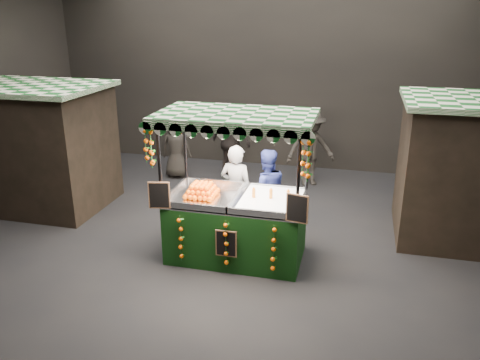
# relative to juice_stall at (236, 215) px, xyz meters

# --- Properties ---
(ground) EXTENTS (12.00, 12.00, 0.00)m
(ground) POSITION_rel_juice_stall_xyz_m (-0.31, 0.33, -0.78)
(ground) COLOR black
(ground) RESTS_ON ground
(market_hall) EXTENTS (12.10, 10.10, 5.05)m
(market_hall) POSITION_rel_juice_stall_xyz_m (-0.31, 0.33, 2.60)
(market_hall) COLOR black
(market_hall) RESTS_ON ground
(neighbour_stall_left) EXTENTS (3.00, 2.20, 2.60)m
(neighbour_stall_left) POSITION_rel_juice_stall_xyz_m (-4.71, 1.33, 0.53)
(neighbour_stall_left) COLOR black
(neighbour_stall_left) RESTS_ON ground
(juice_stall) EXTENTS (2.60, 1.53, 2.51)m
(juice_stall) POSITION_rel_juice_stall_xyz_m (0.00, 0.00, 0.00)
(juice_stall) COLOR black
(juice_stall) RESTS_ON ground
(vendor_grey) EXTENTS (0.70, 0.53, 1.74)m
(vendor_grey) POSITION_rel_juice_stall_xyz_m (-0.24, 0.91, 0.09)
(vendor_grey) COLOR gray
(vendor_grey) RESTS_ON ground
(vendor_blue) EXTENTS (0.98, 0.88, 1.64)m
(vendor_blue) POSITION_rel_juice_stall_xyz_m (0.29, 1.11, 0.04)
(vendor_blue) COLOR navy
(vendor_blue) RESTS_ON ground
(shopper_0) EXTENTS (0.81, 0.67, 1.89)m
(shopper_0) POSITION_rel_juice_stall_xyz_m (-4.26, 2.23, 0.16)
(shopper_0) COLOR black
(shopper_0) RESTS_ON ground
(shopper_1) EXTENTS (1.00, 1.01, 1.64)m
(shopper_1) POSITION_rel_juice_stall_xyz_m (3.53, 3.33, 0.04)
(shopper_1) COLOR black
(shopper_1) RESTS_ON ground
(shopper_2) EXTENTS (1.22, 0.89, 1.93)m
(shopper_2) POSITION_rel_juice_stall_xyz_m (-1.14, 3.88, 0.18)
(shopper_2) COLOR black
(shopper_2) RESTS_ON ground
(shopper_3) EXTENTS (1.35, 1.09, 1.82)m
(shopper_3) POSITION_rel_juice_stall_xyz_m (0.80, 3.98, 0.13)
(shopper_3) COLOR #2A2622
(shopper_3) RESTS_ON ground
(shopper_4) EXTENTS (0.79, 0.57, 1.52)m
(shopper_4) POSITION_rel_juice_stall_xyz_m (-2.52, 3.73, -0.02)
(shopper_4) COLOR #282420
(shopper_4) RESTS_ON ground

